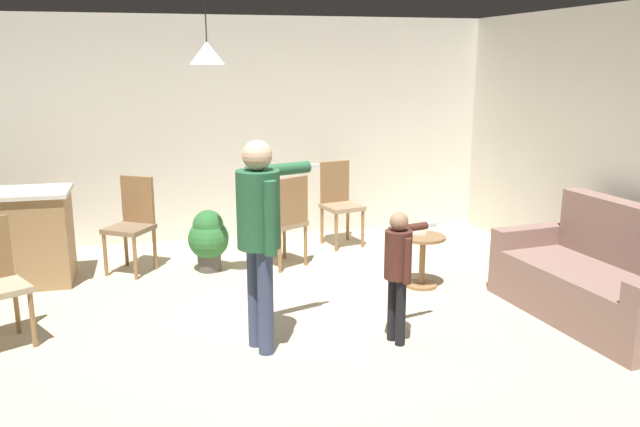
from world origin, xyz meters
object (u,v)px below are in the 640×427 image
(person_child, at_px, (399,263))
(dining_chair_spare, at_px, (286,218))
(couch_floral, at_px, (598,281))
(potted_plant_corner, at_px, (208,237))
(kitchen_counter, at_px, (6,238))
(dining_chair_centre_back, at_px, (133,221))
(dining_chair_by_counter, at_px, (339,200))
(spare_remote_on_table, at_px, (419,233))
(side_table_by_couch, at_px, (422,255))
(person_adult, at_px, (260,223))

(person_child, relative_size, dining_chair_spare, 1.06)
(couch_floral, xyz_separation_m, potted_plant_corner, (-3.14, 2.14, 0.03))
(kitchen_counter, relative_size, dining_chair_centre_back, 1.26)
(kitchen_counter, height_order, potted_plant_corner, kitchen_counter)
(person_child, relative_size, potted_plant_corner, 1.62)
(kitchen_counter, height_order, dining_chair_by_counter, dining_chair_by_counter)
(dining_chair_centre_back, height_order, spare_remote_on_table, dining_chair_centre_back)
(couch_floral, bearing_deg, dining_chair_centre_back, 53.18)
(dining_chair_by_counter, bearing_deg, dining_chair_centre_back, -2.32)
(person_child, distance_m, potted_plant_corner, 2.56)
(side_table_by_couch, bearing_deg, dining_chair_by_counter, 102.74)
(side_table_by_couch, distance_m, dining_chair_spare, 1.52)
(person_child, bearing_deg, couch_floral, 76.90)
(dining_chair_by_counter, bearing_deg, person_child, 70.40)
(person_child, bearing_deg, dining_chair_spare, 177.89)
(person_adult, distance_m, potted_plant_corner, 2.16)
(dining_chair_by_counter, distance_m, spare_remote_on_table, 1.67)
(person_child, relative_size, spare_remote_on_table, 8.19)
(kitchen_counter, relative_size, dining_chair_spare, 1.26)
(kitchen_counter, bearing_deg, person_adult, -43.35)
(kitchen_counter, distance_m, person_adult, 3.07)
(couch_floral, height_order, kitchen_counter, couch_floral)
(person_child, xyz_separation_m, dining_chair_by_counter, (0.32, 2.84, -0.12))
(kitchen_counter, xyz_separation_m, person_adult, (2.20, -2.08, 0.53))
(dining_chair_spare, height_order, potted_plant_corner, dining_chair_spare)
(side_table_by_couch, bearing_deg, potted_plant_corner, 152.88)
(side_table_by_couch, bearing_deg, kitchen_counter, 165.16)
(couch_floral, bearing_deg, spare_remote_on_table, 39.42)
(person_child, distance_m, dining_chair_spare, 2.17)
(couch_floral, relative_size, dining_chair_by_counter, 1.88)
(couch_floral, bearing_deg, dining_chair_by_counter, 22.72)
(potted_plant_corner, relative_size, spare_remote_on_table, 5.06)
(kitchen_counter, height_order, dining_chair_spare, dining_chair_spare)
(side_table_by_couch, distance_m, person_adult, 2.15)
(kitchen_counter, relative_size, person_adult, 0.77)
(couch_floral, xyz_separation_m, kitchen_counter, (-5.11, 2.17, 0.15))
(person_adult, height_order, potted_plant_corner, person_adult)
(side_table_by_couch, relative_size, dining_chair_by_counter, 0.52)
(couch_floral, bearing_deg, kitchen_counter, 61.04)
(dining_chair_by_counter, relative_size, spare_remote_on_table, 7.69)
(dining_chair_spare, bearing_deg, potted_plant_corner, 145.91)
(person_adult, distance_m, dining_chair_centre_back, 2.50)
(kitchen_counter, distance_m, person_child, 3.94)
(side_table_by_couch, height_order, person_adult, person_adult)
(kitchen_counter, relative_size, dining_chair_by_counter, 1.26)
(side_table_by_couch, height_order, person_child, person_child)
(dining_chair_centre_back, xyz_separation_m, dining_chair_spare, (1.59, -0.27, 0.00))
(couch_floral, bearing_deg, side_table_by_couch, 39.79)
(person_child, height_order, dining_chair_centre_back, person_child)
(couch_floral, relative_size, side_table_by_couch, 3.61)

